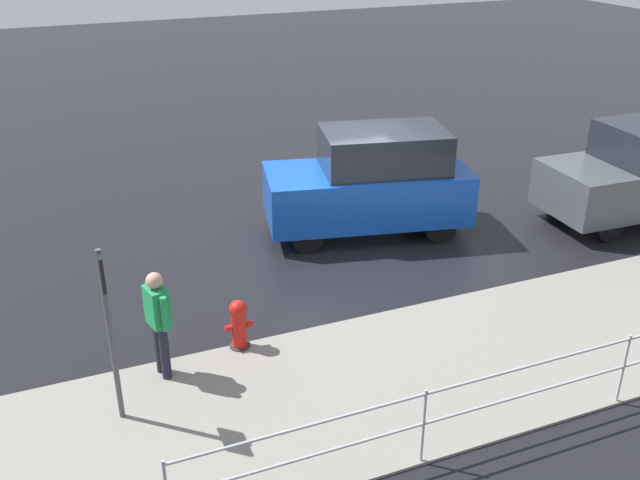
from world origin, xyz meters
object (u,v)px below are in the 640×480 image
object	(u,v)px
fire_hydrant	(239,325)
pedestrian	(158,317)
moving_hatchback	(371,182)
sign_post	(107,312)

from	to	relation	value
fire_hydrant	pedestrian	bearing A→B (deg)	12.86
moving_hatchback	pedestrian	distance (m)	5.78
pedestrian	sign_post	bearing A→B (deg)	45.73
fire_hydrant	pedestrian	xyz separation A→B (m)	(1.16, 0.26, 0.56)
moving_hatchback	fire_hydrant	size ratio (longest dim) A/B	5.20
pedestrian	sign_post	world-z (taller)	sign_post
moving_hatchback	pedestrian	size ratio (longest dim) A/B	2.58
moving_hatchback	pedestrian	bearing A→B (deg)	34.79
moving_hatchback	fire_hydrant	xyz separation A→B (m)	(3.59, 3.03, -0.63)
pedestrian	sign_post	distance (m)	1.14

